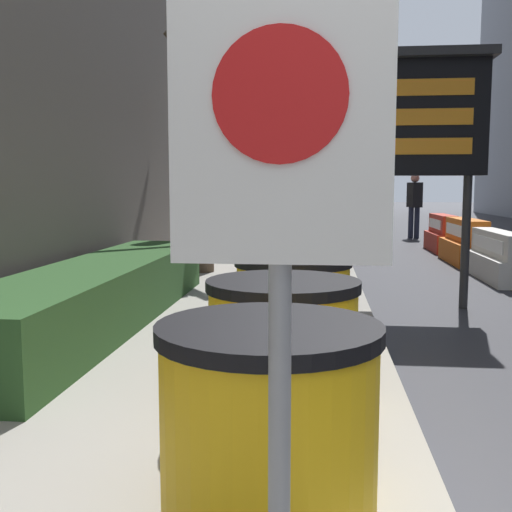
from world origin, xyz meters
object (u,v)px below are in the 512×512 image
object	(u,v)px
barrel_drum_back	(293,309)
traffic_light_near_curb	(370,126)
barrel_drum_foreground	(269,422)
barrel_drum_middle	(283,347)
warning_sign	(280,166)
traffic_cone_near	(479,255)
jersey_barrier_orange_near	(466,244)
jersey_barrier_red_striped	(442,235)
jersey_barrier_white	(498,258)
pedestrian_worker	(414,200)
traffic_cone_mid	(509,249)
message_board	(404,118)

from	to	relation	value
barrel_drum_back	traffic_light_near_curb	size ratio (longest dim) A/B	0.20
barrel_drum_foreground	barrel_drum_middle	world-z (taller)	same
warning_sign	traffic_cone_near	bearing A→B (deg)	72.59
traffic_light_near_curb	barrel_drum_middle	bearing A→B (deg)	-96.51
jersey_barrier_orange_near	jersey_barrier_red_striped	world-z (taller)	jersey_barrier_orange_near
barrel_drum_foreground	jersey_barrier_red_striped	distance (m)	11.92
barrel_drum_back	jersey_barrier_white	xyz separation A→B (m)	(2.94, 5.11, -0.18)
traffic_light_near_curb	warning_sign	bearing A→B (deg)	-95.38
warning_sign	pedestrian_worker	bearing A→B (deg)	80.09
warning_sign	jersey_barrier_white	world-z (taller)	warning_sign
traffic_cone_near	barrel_drum_back	bearing A→B (deg)	-115.68
barrel_drum_foreground	pedestrian_worker	distance (m)	15.30
pedestrian_worker	traffic_cone_mid	bearing A→B (deg)	175.32
barrel_drum_middle	jersey_barrier_red_striped	xyz separation A→B (m)	(2.95, 10.46, -0.15)
jersey_barrier_orange_near	barrel_drum_foreground	bearing A→B (deg)	-107.39
barrel_drum_middle	jersey_barrier_white	size ratio (longest dim) A/B	0.44
barrel_drum_back	pedestrian_worker	world-z (taller)	pedestrian_worker
traffic_light_near_curb	pedestrian_worker	size ratio (longest dim) A/B	2.38
warning_sign	barrel_drum_foreground	bearing A→B (deg)	96.90
barrel_drum_back	jersey_barrier_orange_near	size ratio (longest dim) A/B	0.47
jersey_barrier_orange_near	warning_sign	bearing A→B (deg)	-105.76
warning_sign	jersey_barrier_white	xyz separation A→B (m)	(2.85, 8.01, -1.13)
jersey_barrier_orange_near	barrel_drum_back	bearing A→B (deg)	-112.22
barrel_drum_foreground	message_board	xyz separation A→B (m)	(1.14, 4.96, 1.70)
barrel_drum_middle	traffic_cone_mid	distance (m)	9.15
warning_sign	jersey_barrier_red_striped	world-z (taller)	warning_sign
barrel_drum_back	pedestrian_worker	xyz separation A→B (m)	(2.84, 12.85, 0.55)
barrel_drum_middle	jersey_barrier_red_striped	size ratio (longest dim) A/B	0.53
jersey_barrier_orange_near	jersey_barrier_red_striped	bearing A→B (deg)	90.00
jersey_barrier_white	jersey_barrier_red_striped	bearing A→B (deg)	90.00
barrel_drum_back	barrel_drum_foreground	bearing A→B (deg)	-89.89
traffic_cone_near	pedestrian_worker	distance (m)	6.91
barrel_drum_foreground	traffic_cone_near	xyz separation A→B (m)	(2.87, 8.16, -0.22)
jersey_barrier_orange_near	pedestrian_worker	size ratio (longest dim) A/B	1.02
message_board	jersey_barrier_orange_near	size ratio (longest dim) A/B	1.61
pedestrian_worker	traffic_cone_near	bearing A→B (deg)	166.43
message_board	warning_sign	bearing A→B (deg)	-100.53
barrel_drum_back	message_board	size ratio (longest dim) A/B	0.29
jersey_barrier_red_striped	traffic_cone_near	distance (m)	3.39
barrel_drum_back	traffic_cone_mid	bearing A→B (deg)	62.65
message_board	traffic_cone_mid	xyz separation A→B (m)	(2.60, 4.46, -1.94)
jersey_barrier_red_striped	pedestrian_worker	distance (m)	3.55
traffic_cone_near	traffic_light_near_curb	bearing A→B (deg)	101.68
traffic_cone_mid	pedestrian_worker	size ratio (longest dim) A/B	0.31
barrel_drum_middle	warning_sign	bearing A→B (deg)	-86.86
barrel_drum_foreground	traffic_light_near_curb	world-z (taller)	traffic_light_near_curb
warning_sign	jersey_barrier_red_striped	bearing A→B (deg)	76.91
jersey_barrier_orange_near	jersey_barrier_red_striped	distance (m)	2.16
pedestrian_worker	barrel_drum_back	bearing A→B (deg)	153.68
barrel_drum_foreground	pedestrian_worker	size ratio (longest dim) A/B	0.48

